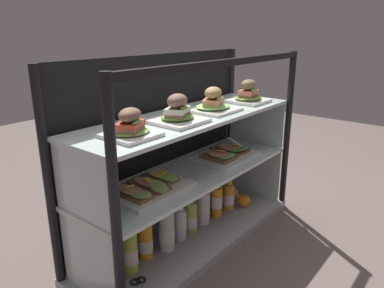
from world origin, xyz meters
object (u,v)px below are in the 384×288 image
object	(u,v)px
juice_bottle_back_center	(191,217)
juice_bottle_front_middle	(216,201)
juice_bottle_front_fourth	(203,206)
orange_fruit_near_left_post	(231,193)
juice_bottle_front_second	(229,196)
open_sandwich_tray_right_of_center	(149,187)
juice_bottle_near_post	(145,241)
open_sandwich_tray_mid_left	(226,154)
plated_roll_sandwich_far_right	(213,103)
plated_roll_sandwich_mid_left	(248,95)
plated_roll_sandwich_left_of_center	(178,113)
juice_bottle_back_right	(167,230)
juice_bottle_tucked_behind	(180,223)
juice_bottle_back_left	(112,261)
orange_fruit_beside_bottles	(244,200)
juice_bottle_front_right_end	(130,251)
plated_roll_sandwich_near_left_corner	(131,127)
kitchen_scissors	(141,285)

from	to	relation	value
juice_bottle_back_center	juice_bottle_front_middle	world-z (taller)	juice_bottle_front_middle
juice_bottle_front_fourth	orange_fruit_near_left_post	bearing A→B (deg)	5.45
juice_bottle_front_middle	juice_bottle_front_second	bearing A→B (deg)	-2.40
open_sandwich_tray_right_of_center	juice_bottle_near_post	bearing A→B (deg)	107.96
open_sandwich_tray_mid_left	juice_bottle_front_middle	distance (m)	0.26
plated_roll_sandwich_far_right	juice_bottle_front_second	bearing A→B (deg)	7.26
plated_roll_sandwich_mid_left	juice_bottle_back_center	xyz separation A→B (m)	(-0.40, 0.06, -0.55)
plated_roll_sandwich_far_right	open_sandwich_tray_mid_left	world-z (taller)	plated_roll_sandwich_far_right
open_sandwich_tray_right_of_center	open_sandwich_tray_mid_left	bearing A→B (deg)	-1.60
plated_roll_sandwich_left_of_center	plated_roll_sandwich_far_right	xyz separation A→B (m)	(0.27, 0.02, -0.00)
plated_roll_sandwich_left_of_center	open_sandwich_tray_mid_left	bearing A→B (deg)	4.42
juice_bottle_back_right	plated_roll_sandwich_far_right	bearing A→B (deg)	-4.35
juice_bottle_near_post	juice_bottle_tucked_behind	distance (m)	0.21
juice_bottle_front_middle	juice_bottle_back_left	bearing A→B (deg)	-179.51
juice_bottle_front_second	orange_fruit_beside_bottles	world-z (taller)	juice_bottle_front_second
juice_bottle_back_left	orange_fruit_beside_bottles	distance (m)	0.90
open_sandwich_tray_mid_left	orange_fruit_near_left_post	world-z (taller)	open_sandwich_tray_mid_left
orange_fruit_beside_bottles	plated_roll_sandwich_mid_left	bearing A→B (deg)	40.97
juice_bottle_front_right_end	open_sandwich_tray_mid_left	bearing A→B (deg)	-1.60
open_sandwich_tray_right_of_center	orange_fruit_near_left_post	size ratio (longest dim) A/B	4.28
open_sandwich_tray_mid_left	juice_bottle_front_right_end	xyz separation A→B (m)	(-0.66, 0.02, -0.24)
plated_roll_sandwich_near_left_corner	juice_bottle_back_center	size ratio (longest dim) A/B	0.81
plated_roll_sandwich_near_left_corner	juice_bottle_tucked_behind	bearing A→B (deg)	10.45
juice_bottle_tucked_behind	juice_bottle_front_middle	distance (m)	0.28
juice_bottle_near_post	orange_fruit_near_left_post	distance (m)	0.71
plated_roll_sandwich_mid_left	juice_bottle_front_fourth	distance (m)	0.62
open_sandwich_tray_right_of_center	juice_bottle_tucked_behind	world-z (taller)	open_sandwich_tray_right_of_center
juice_bottle_near_post	juice_bottle_front_right_end	bearing A→B (deg)	-168.28
juice_bottle_back_left	juice_bottle_front_second	bearing A→B (deg)	0.08
plated_roll_sandwich_near_left_corner	plated_roll_sandwich_left_of_center	bearing A→B (deg)	2.13
juice_bottle_front_middle	juice_bottle_front_right_end	bearing A→B (deg)	179.54
plated_roll_sandwich_left_of_center	kitchen_scissors	distance (m)	0.70
plated_roll_sandwich_near_left_corner	juice_bottle_back_left	bearing A→B (deg)	149.89
juice_bottle_back_left	juice_bottle_back_right	world-z (taller)	same
juice_bottle_back_left	kitchen_scissors	size ratio (longest dim) A/B	1.22
plated_roll_sandwich_mid_left	juice_bottle_back_center	world-z (taller)	plated_roll_sandwich_mid_left
juice_bottle_back_right	juice_bottle_back_center	distance (m)	0.19
juice_bottle_front_right_end	juice_bottle_tucked_behind	distance (m)	0.32
juice_bottle_front_fourth	kitchen_scissors	bearing A→B (deg)	-168.67
plated_roll_sandwich_left_of_center	open_sandwich_tray_right_of_center	bearing A→B (deg)	160.51
open_sandwich_tray_right_of_center	juice_bottle_front_fourth	xyz separation A→B (m)	(0.39, 0.01, -0.25)
plated_roll_sandwich_left_of_center	plated_roll_sandwich_far_right	distance (m)	0.27
plated_roll_sandwich_near_left_corner	plated_roll_sandwich_left_of_center	size ratio (longest dim) A/B	0.85
plated_roll_sandwich_mid_left	juice_bottle_back_left	world-z (taller)	plated_roll_sandwich_mid_left
juice_bottle_back_right	plated_roll_sandwich_mid_left	bearing A→B (deg)	-4.04
juice_bottle_front_middle	juice_bottle_front_second	world-z (taller)	juice_bottle_front_middle
juice_bottle_front_fourth	plated_roll_sandwich_far_right	bearing A→B (deg)	-74.92
juice_bottle_front_right_end	orange_fruit_beside_bottles	distance (m)	0.80
open_sandwich_tray_mid_left	juice_bottle_front_right_end	size ratio (longest dim) A/B	1.40
plated_roll_sandwich_mid_left	orange_fruit_near_left_post	xyz separation A→B (m)	(0.02, 0.09, -0.59)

